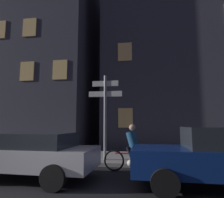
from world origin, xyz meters
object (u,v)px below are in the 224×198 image
signpost (105,109)px  cyclist (131,149)px  car_near_right (224,156)px  car_far_oncoming (24,153)px

signpost → cyclist: (1.17, -1.37, -1.50)m
car_near_right → cyclist: 2.84m
car_near_right → car_far_oncoming: 5.55m
car_far_oncoming → cyclist: cyclist is taller
signpost → cyclist: 2.35m
car_far_oncoming → signpost: bearing=54.1°
car_near_right → cyclist: cyclist is taller
signpost → car_near_right: size_ratio=0.78×
signpost → car_near_right: bearing=-38.5°
car_near_right → cyclist: size_ratio=2.51×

